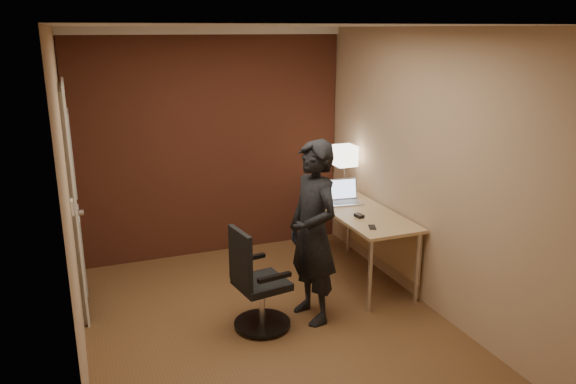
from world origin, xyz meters
The scene contains 8 objects.
room centered at (-0.27, 1.54, 1.37)m, with size 4.00×4.00×4.00m.
desk centered at (1.25, 0.70, 0.60)m, with size 0.60×1.50×0.73m.
desk_lamp centered at (1.31, 1.31, 1.15)m, with size 0.22×0.22×0.54m.
laptop centered at (1.16, 1.01, 0.79)m, with size 0.36×0.29×0.23m.
mouse centered at (1.07, 0.51, 0.75)m, with size 0.06×0.10×0.03m, color black.
phone centered at (1.04, 0.20, 0.73)m, with size 0.06×0.12×0.01m, color black.
office_chair centered at (-0.12, 0.09, 0.40)m, with size 0.49×0.54×0.90m.
person centered at (0.41, 0.10, 0.80)m, with size 0.59×0.38×1.61m, color black.
Camera 1 is at (-1.44, -4.01, 2.48)m, focal length 35.00 mm.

